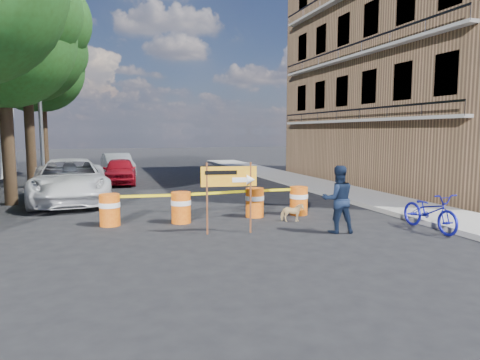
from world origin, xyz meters
TOP-DOWN VIEW (x-y plane):
  - ground at (0.00, 0.00)m, footprint 120.00×120.00m
  - sidewalk_east at (6.20, 6.00)m, footprint 2.40×40.00m
  - apartment_building at (12.00, 8.00)m, footprint 8.00×16.00m
  - tree_mid_a at (-6.74, 7.00)m, footprint 5.25×5.00m
  - tree_mid_b at (-6.73, 12.00)m, footprint 5.67×5.40m
  - tree_far at (-6.74, 17.00)m, footprint 5.04×4.80m
  - streetlamp at (-5.93, 9.50)m, footprint 1.25×0.18m
  - barrel_far_left at (-3.45, 2.30)m, footprint 0.58×0.58m
  - barrel_mid_left at (-1.48, 2.07)m, footprint 0.58×0.58m
  - barrel_mid_right at (0.85, 2.24)m, footprint 0.58×0.58m
  - barrel_far_right at (2.31, 2.15)m, footprint 0.58×0.58m
  - detour_sign at (-0.34, 0.34)m, footprint 1.44×0.36m
  - pedestrian at (2.22, -0.38)m, footprint 0.98×0.83m
  - bicycle at (4.70, -0.92)m, footprint 0.69×1.04m
  - dog at (1.65, 1.20)m, footprint 0.71×0.47m
  - suv_white at (-4.80, 7.00)m, footprint 3.02×5.98m
  - sedan_red at (-2.80, 12.25)m, footprint 1.83×3.98m
  - sedan_silver at (-2.80, 15.92)m, footprint 1.93×4.29m

SIDE VIEW (x-z plane):
  - ground at x=0.00m, z-range 0.00..0.00m
  - sidewalk_east at x=6.20m, z-range 0.00..0.15m
  - dog at x=1.65m, z-range 0.00..0.55m
  - barrel_far_left at x=-3.45m, z-range 0.02..0.92m
  - barrel_mid_left at x=-1.48m, z-range 0.02..0.92m
  - barrel_mid_right at x=0.85m, z-range 0.02..0.92m
  - barrel_far_right at x=2.31m, z-range 0.02..0.92m
  - sedan_red at x=-2.80m, z-range 0.00..1.32m
  - sedan_silver at x=-2.80m, z-range 0.00..1.37m
  - suv_white at x=-4.80m, z-range 0.00..1.62m
  - pedestrian at x=2.22m, z-range 0.00..1.77m
  - bicycle at x=4.70m, z-range 0.00..1.98m
  - detour_sign at x=-0.34m, z-range 0.43..2.29m
  - streetlamp at x=-5.93m, z-range 0.38..8.38m
  - apartment_building at x=12.00m, z-range 0.00..12.00m
  - tree_mid_a at x=-6.74m, z-range 1.67..10.34m
  - tree_far at x=-6.74m, z-range 1.80..10.64m
  - tree_mid_b at x=-6.73m, z-range 1.90..11.53m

